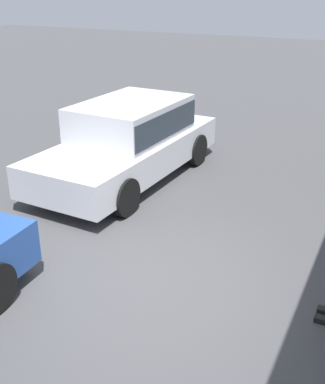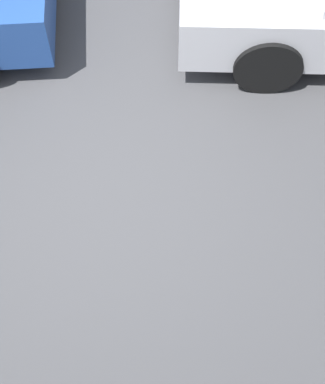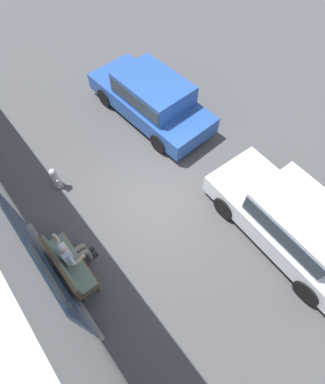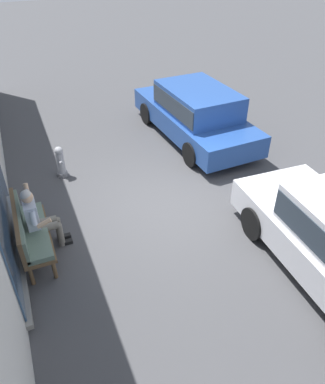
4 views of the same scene
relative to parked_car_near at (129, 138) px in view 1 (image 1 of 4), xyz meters
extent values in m
plane|color=#424244|center=(3.12, 2.01, -0.83)|extent=(60.00, 60.00, 0.00)
cube|color=black|center=(2.90, 4.28, -0.80)|extent=(0.10, 0.24, 0.07)
cube|color=silver|center=(0.08, 0.00, -0.29)|extent=(4.58, 1.99, 0.59)
cube|color=silver|center=(-0.10, 0.00, 0.35)|extent=(2.41, 1.68, 0.69)
cube|color=#28333D|center=(-0.10, 0.00, 0.35)|extent=(2.36, 1.71, 0.48)
cylinder|color=black|center=(1.51, 0.80, -0.50)|extent=(0.67, 0.21, 0.67)
cylinder|color=black|center=(1.44, -0.92, -0.50)|extent=(0.67, 0.21, 0.67)
cylinder|color=black|center=(-1.28, 0.91, -0.50)|extent=(0.67, 0.21, 0.67)
cylinder|color=black|center=(-1.35, -0.80, -0.50)|extent=(0.67, 0.21, 0.67)
camera|label=1|loc=(7.75, 4.61, 2.81)|focal=45.00mm
camera|label=2|loc=(2.58, 4.61, 3.80)|focal=55.00mm
camera|label=3|loc=(-0.50, 4.61, 6.61)|focal=28.00mm
camera|label=4|loc=(-2.99, 4.61, 4.29)|focal=35.00mm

